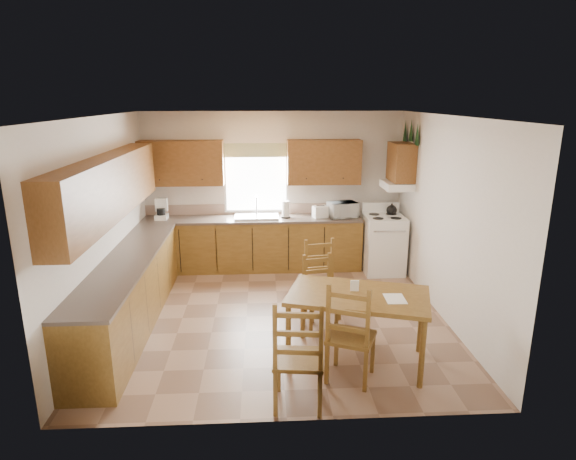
{
  "coord_description": "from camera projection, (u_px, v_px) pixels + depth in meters",
  "views": [
    {
      "loc": [
        -0.2,
        -6.1,
        2.92
      ],
      "look_at": [
        0.15,
        0.3,
        1.15
      ],
      "focal_mm": 30.0,
      "sensor_mm": 36.0,
      "label": 1
    }
  ],
  "objects": [
    {
      "name": "backsplash",
      "position": [
        252.0,
        209.0,
        8.53
      ],
      "size": [
        3.75,
        0.01,
        0.18
      ],
      "primitive_type": "cube",
      "color": "gray",
      "rests_on": "counter_back"
    },
    {
      "name": "paper_towel",
      "position": [
        286.0,
        209.0,
        8.26
      ],
      "size": [
        0.15,
        0.15,
        0.29
      ],
      "primitive_type": "cylinder",
      "rotation": [
        0.0,
        0.0,
        -0.28
      ],
      "color": "white",
      "rests_on": "counter_back"
    },
    {
      "name": "upper_cab_stove",
      "position": [
        401.0,
        162.0,
        7.85
      ],
      "size": [
        0.33,
        0.62,
        0.62
      ],
      "primitive_type": "cube",
      "color": "brown",
      "rests_on": "wall_right"
    },
    {
      "name": "upper_cab_left",
      "position": [
        109.0,
        187.0,
        5.91
      ],
      "size": [
        0.33,
        3.6,
        0.75
      ],
      "primitive_type": "cube",
      "color": "brown",
      "rests_on": "wall_left"
    },
    {
      "name": "ceiling",
      "position": [
        277.0,
        116.0,
        5.94
      ],
      "size": [
        4.5,
        4.5,
        0.0
      ],
      "primitive_type": "plane",
      "color": "#8F5D25",
      "rests_on": "floor"
    },
    {
      "name": "upper_cab_back_left",
      "position": [
        182.0,
        163.0,
        8.09
      ],
      "size": [
        1.41,
        0.33,
        0.75
      ],
      "primitive_type": "cube",
      "color": "brown",
      "rests_on": "wall_back"
    },
    {
      "name": "counter_left",
      "position": [
        127.0,
        260.0,
        6.17
      ],
      "size": [
        0.63,
        3.6,
        0.04
      ],
      "primitive_type": "cube",
      "color": "brown",
      "rests_on": "lower_cab_left"
    },
    {
      "name": "chair_near_left",
      "position": [
        299.0,
        352.0,
        4.6
      ],
      "size": [
        0.53,
        0.51,
        1.14
      ],
      "primitive_type": "cube",
      "rotation": [
        0.0,
        0.0,
        3.02
      ],
      "color": "brown",
      "rests_on": "floor"
    },
    {
      "name": "coffeemaker",
      "position": [
        161.0,
        209.0,
        8.15
      ],
      "size": [
        0.27,
        0.29,
        0.34
      ],
      "primitive_type": "cube",
      "rotation": [
        0.0,
        0.0,
        -0.34
      ],
      "color": "white",
      "rests_on": "counter_back"
    },
    {
      "name": "floor",
      "position": [
        278.0,
        316.0,
        6.66
      ],
      "size": [
        4.5,
        4.5,
        0.0
      ],
      "primitive_type": "plane",
      "color": "#8E6C55",
      "rests_on": "ground"
    },
    {
      "name": "toaster",
      "position": [
        320.0,
        212.0,
        8.28
      ],
      "size": [
        0.28,
        0.23,
        0.2
      ],
      "primitive_type": "cube",
      "rotation": [
        0.0,
        0.0,
        0.33
      ],
      "color": "white",
      "rests_on": "counter_back"
    },
    {
      "name": "dining_table",
      "position": [
        357.0,
        327.0,
        5.43
      ],
      "size": [
        1.72,
        1.29,
        0.82
      ],
      "primitive_type": "cube",
      "rotation": [
        0.0,
        0.0,
        -0.3
      ],
      "color": "brown",
      "rests_on": "floor"
    },
    {
      "name": "pine_decal_b",
      "position": [
        411.0,
        130.0,
        7.72
      ],
      "size": [
        0.22,
        0.22,
        0.36
      ],
      "primitive_type": "cone",
      "color": "#143418",
      "rests_on": "wall_right"
    },
    {
      "name": "chair_far_left",
      "position": [
        320.0,
        294.0,
        6.19
      ],
      "size": [
        0.47,
        0.46,
        0.96
      ],
      "primitive_type": "cube",
      "rotation": [
        0.0,
        0.0,
        0.2
      ],
      "color": "brown",
      "rests_on": "floor"
    },
    {
      "name": "counter_back",
      "position": [
        252.0,
        219.0,
        8.28
      ],
      "size": [
        3.75,
        0.63,
        0.04
      ],
      "primitive_type": "cube",
      "color": "brown",
      "rests_on": "lower_cab_back"
    },
    {
      "name": "window_frame",
      "position": [
        256.0,
        179.0,
        8.37
      ],
      "size": [
        1.13,
        0.02,
        1.18
      ],
      "primitive_type": "cube",
      "color": "white",
      "rests_on": "wall_back"
    },
    {
      "name": "lower_cab_back",
      "position": [
        253.0,
        244.0,
        8.4
      ],
      "size": [
        3.75,
        0.6,
        0.88
      ],
      "primitive_type": "cube",
      "color": "brown",
      "rests_on": "floor"
    },
    {
      "name": "stove",
      "position": [
        383.0,
        245.0,
        8.23
      ],
      "size": [
        0.65,
        0.67,
        0.97
      ],
      "primitive_type": "cube",
      "rotation": [
        0.0,
        0.0,
        0.0
      ],
      "color": "white",
      "rests_on": "floor"
    },
    {
      "name": "chair_far_right",
      "position": [
        323.0,
        280.0,
        6.54
      ],
      "size": [
        0.5,
        0.49,
        1.04
      ],
      "primitive_type": "cube",
      "rotation": [
        0.0,
        0.0,
        0.17
      ],
      "color": "brown",
      "rests_on": "floor"
    },
    {
      "name": "chair_near_right",
      "position": [
        351.0,
        331.0,
        5.05
      ],
      "size": [
        0.61,
        0.6,
        1.11
      ],
      "primitive_type": "cube",
      "rotation": [
        0.0,
        0.0,
        2.73
      ],
      "color": "brown",
      "rests_on": "floor"
    },
    {
      "name": "wall_left",
      "position": [
        103.0,
        224.0,
        6.18
      ],
      "size": [
        4.5,
        4.5,
        0.0
      ],
      "primitive_type": "plane",
      "color": "silver",
      "rests_on": "floor"
    },
    {
      "name": "pine_decal_a",
      "position": [
        417.0,
        134.0,
        7.42
      ],
      "size": [
        0.22,
        0.22,
        0.36
      ],
      "primitive_type": "cone",
      "color": "#143418",
      "rests_on": "wall_right"
    },
    {
      "name": "wall_front",
      "position": [
        287.0,
        287.0,
        4.14
      ],
      "size": [
        4.5,
        4.5,
        0.0
      ],
      "primitive_type": "plane",
      "color": "silver",
      "rests_on": "floor"
    },
    {
      "name": "wall_back",
      "position": [
        273.0,
        190.0,
        8.47
      ],
      "size": [
        4.5,
        4.5,
        0.0
      ],
      "primitive_type": "plane",
      "color": "silver",
      "rests_on": "floor"
    },
    {
      "name": "lower_cab_left",
      "position": [
        130.0,
        294.0,
        6.3
      ],
      "size": [
        0.6,
        3.6,
        0.88
      ],
      "primitive_type": "cube",
      "color": "brown",
      "rests_on": "floor"
    },
    {
      "name": "window_valance",
      "position": [
        256.0,
        150.0,
        8.21
      ],
      "size": [
        1.19,
        0.01,
        0.24
      ],
      "primitive_type": "cube",
      "color": "#5A773A",
      "rests_on": "wall_back"
    },
    {
      "name": "window_pane",
      "position": [
        256.0,
        179.0,
        8.36
      ],
      "size": [
        1.05,
        0.01,
        1.1
      ],
      "primitive_type": "cube",
      "color": "white",
      "rests_on": "wall_back"
    },
    {
      "name": "wall_right",
      "position": [
        446.0,
        219.0,
        6.42
      ],
      "size": [
        4.5,
        4.5,
        0.0
      ],
      "primitive_type": "plane",
      "color": "silver",
      "rests_on": "floor"
    },
    {
      "name": "microwave",
      "position": [
        343.0,
        210.0,
        8.27
      ],
      "size": [
        0.51,
        0.43,
        0.26
      ],
      "primitive_type": "imported",
      "rotation": [
        0.0,
        0.0,
        0.28
      ],
      "color": "white",
      "rests_on": "counter_back"
    },
    {
      "name": "sink_basin",
      "position": [
        257.0,
        217.0,
        8.27
      ],
      "size": [
        0.75,
        0.45,
        0.04
      ],
      "primitive_type": "cube",
      "color": "silver",
      "rests_on": "counter_back"
    },
    {
      "name": "pine_decal_c",
      "position": [
        405.0,
        131.0,
        8.04
      ],
      "size": [
        0.22,
        0.22,
        0.36
      ],
      "primitive_type": "cone",
      "color": "#143418",
      "rests_on": "wall_right"
    },
    {
      "name": "table_card",
      "position": [
        355.0,
        286.0,
        5.39
      ],
      "size": [
        0.1,
        0.03,
        0.13
      ],
      "primitive_type": "cube",
      "rotation": [
        0.0,
        0.0,
        -0.09
      ],
      "color": "white",
      "rests_on": "dining_table"
    },
    {
      "name": "range_hood",
      "position": [
        397.0,
        185.0,
        7.95
      ],
      "size": [
        0.44,
        0.62,
        0.12
      ],
      "primitive_type": "cube",
      "color": "white",
      "rests_on": "wall_right"
    },
    {
      "name": "upper_cab_back_right",
      "position": [
        324.0,
        162.0,
        8.22
      ],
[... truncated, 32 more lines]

